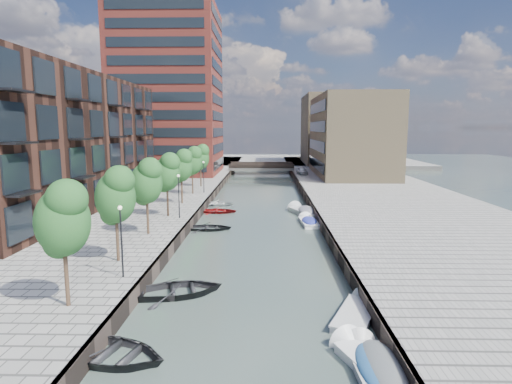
{
  "coord_description": "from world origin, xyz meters",
  "views": [
    {
      "loc": [
        0.91,
        -15.16,
        9.4
      ],
      "look_at": [
        0.0,
        24.02,
        3.5
      ],
      "focal_mm": 30.0,
      "sensor_mm": 36.0,
      "label": 1
    }
  ],
  "objects_px": {
    "tree_2": "(146,180)",
    "sloop_2": "(219,213)",
    "sloop_4": "(209,230)",
    "motorboat_2": "(358,312)",
    "tree_0": "(62,217)",
    "tree_1": "(115,194)",
    "sloop_3": "(217,205)",
    "sloop_1": "(179,295)",
    "car": "(302,171)",
    "tree_6": "(200,157)",
    "motorboat_0": "(372,366)",
    "bridge": "(261,167)",
    "motorboat_4": "(304,212)",
    "tree_4": "(181,165)",
    "sloop_0": "(111,359)",
    "motorboat_1": "(376,366)",
    "motorboat_3": "(308,222)",
    "tree_5": "(192,160)",
    "tree_3": "(167,171)"
  },
  "relations": [
    {
      "from": "tree_1",
      "to": "sloop_4",
      "type": "height_order",
      "value": "tree_1"
    },
    {
      "from": "sloop_4",
      "to": "motorboat_0",
      "type": "relative_size",
      "value": 0.93
    },
    {
      "from": "bridge",
      "to": "motorboat_3",
      "type": "height_order",
      "value": "bridge"
    },
    {
      "from": "bridge",
      "to": "motorboat_2",
      "type": "height_order",
      "value": "bridge"
    },
    {
      "from": "tree_2",
      "to": "motorboat_4",
      "type": "bearing_deg",
      "value": 43.9
    },
    {
      "from": "sloop_1",
      "to": "motorboat_4",
      "type": "relative_size",
      "value": 0.84
    },
    {
      "from": "motorboat_3",
      "to": "tree_5",
      "type": "bearing_deg",
      "value": 137.15
    },
    {
      "from": "sloop_4",
      "to": "tree_3",
      "type": "bearing_deg",
      "value": 69.45
    },
    {
      "from": "motorboat_2",
      "to": "sloop_2",
      "type": "bearing_deg",
      "value": 110.99
    },
    {
      "from": "sloop_3",
      "to": "car",
      "type": "distance_m",
      "value": 29.06
    },
    {
      "from": "tree_5",
      "to": "tree_1",
      "type": "bearing_deg",
      "value": -90.0
    },
    {
      "from": "tree_6",
      "to": "sloop_1",
      "type": "distance_m",
      "value": 38.73
    },
    {
      "from": "motorboat_2",
      "to": "sloop_1",
      "type": "bearing_deg",
      "value": 166.44
    },
    {
      "from": "tree_2",
      "to": "sloop_2",
      "type": "relative_size",
      "value": 1.46
    },
    {
      "from": "tree_5",
      "to": "motorboat_0",
      "type": "bearing_deg",
      "value": -70.6
    },
    {
      "from": "tree_3",
      "to": "car",
      "type": "xyz_separation_m",
      "value": [
        16.0,
        37.38,
        -3.65
      ]
    },
    {
      "from": "tree_4",
      "to": "motorboat_0",
      "type": "distance_m",
      "value": 34.75
    },
    {
      "from": "tree_2",
      "to": "tree_3",
      "type": "height_order",
      "value": "same"
    },
    {
      "from": "tree_1",
      "to": "tree_4",
      "type": "bearing_deg",
      "value": 90.0
    },
    {
      "from": "tree_6",
      "to": "sloop_1",
      "type": "bearing_deg",
      "value": -83.31
    },
    {
      "from": "tree_4",
      "to": "motorboat_3",
      "type": "xyz_separation_m",
      "value": [
        13.65,
        -5.66,
        -5.13
      ]
    },
    {
      "from": "motorboat_0",
      "to": "motorboat_4",
      "type": "relative_size",
      "value": 0.75
    },
    {
      "from": "tree_0",
      "to": "sloop_0",
      "type": "relative_size",
      "value": 1.22
    },
    {
      "from": "bridge",
      "to": "motorboat_0",
      "type": "relative_size",
      "value": 2.87
    },
    {
      "from": "tree_1",
      "to": "sloop_3",
      "type": "height_order",
      "value": "tree_1"
    },
    {
      "from": "sloop_3",
      "to": "sloop_4",
      "type": "relative_size",
      "value": 0.98
    },
    {
      "from": "motorboat_1",
      "to": "motorboat_4",
      "type": "distance_m",
      "value": 30.73
    },
    {
      "from": "motorboat_2",
      "to": "car",
      "type": "height_order",
      "value": "car"
    },
    {
      "from": "sloop_4",
      "to": "motorboat_2",
      "type": "height_order",
      "value": "motorboat_2"
    },
    {
      "from": "sloop_2",
      "to": "motorboat_0",
      "type": "height_order",
      "value": "motorboat_0"
    },
    {
      "from": "tree_1",
      "to": "sloop_0",
      "type": "xyz_separation_m",
      "value": [
        3.1,
        -10.0,
        -5.31
      ]
    },
    {
      "from": "bridge",
      "to": "tree_3",
      "type": "height_order",
      "value": "tree_3"
    },
    {
      "from": "tree_1",
      "to": "motorboat_0",
      "type": "xyz_separation_m",
      "value": [
        13.59,
        -10.57,
        -5.13
      ]
    },
    {
      "from": "sloop_2",
      "to": "tree_0",
      "type": "bearing_deg",
      "value": 172.61
    },
    {
      "from": "bridge",
      "to": "tree_6",
      "type": "bearing_deg",
      "value": -108.1
    },
    {
      "from": "sloop_3",
      "to": "sloop_4",
      "type": "xyz_separation_m",
      "value": [
        0.68,
        -12.71,
        0.0
      ]
    },
    {
      "from": "tree_4",
      "to": "tree_5",
      "type": "xyz_separation_m",
      "value": [
        0.0,
        7.0,
        0.0
      ]
    },
    {
      "from": "motorboat_4",
      "to": "tree_5",
      "type": "bearing_deg",
      "value": 150.21
    },
    {
      "from": "tree_4",
      "to": "motorboat_3",
      "type": "bearing_deg",
      "value": -22.53
    },
    {
      "from": "tree_0",
      "to": "sloop_4",
      "type": "distance_m",
      "value": 20.64
    },
    {
      "from": "tree_1",
      "to": "tree_6",
      "type": "distance_m",
      "value": 35.0
    },
    {
      "from": "bridge",
      "to": "sloop_2",
      "type": "bearing_deg",
      "value": -96.17
    },
    {
      "from": "tree_0",
      "to": "tree_2",
      "type": "distance_m",
      "value": 14.0
    },
    {
      "from": "tree_0",
      "to": "sloop_3",
      "type": "distance_m",
      "value": 32.83
    },
    {
      "from": "motorboat_4",
      "to": "car",
      "type": "relative_size",
      "value": 1.57
    },
    {
      "from": "tree_2",
      "to": "sloop_1",
      "type": "xyz_separation_m",
      "value": [
        4.47,
        -10.1,
        -5.31
      ]
    },
    {
      "from": "sloop_2",
      "to": "motorboat_0",
      "type": "distance_m",
      "value": 32.65
    },
    {
      "from": "tree_2",
      "to": "car",
      "type": "height_order",
      "value": "tree_2"
    },
    {
      "from": "bridge",
      "to": "sloop_4",
      "type": "bearing_deg",
      "value": -95.14
    },
    {
      "from": "sloop_1",
      "to": "car",
      "type": "xyz_separation_m",
      "value": [
        11.53,
        54.48,
        1.66
      ]
    }
  ]
}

